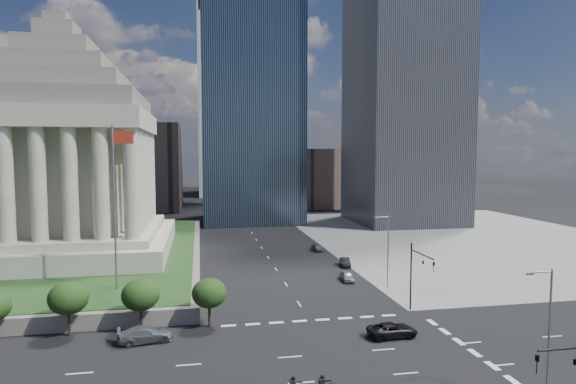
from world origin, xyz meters
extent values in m
plane|color=black|center=(0.00, 100.00, 0.00)|extent=(500.00, 500.00, 0.00)
cube|color=slate|center=(46.00, 60.00, 0.01)|extent=(68.00, 90.00, 0.03)
cylinder|color=slate|center=(-22.00, 24.00, 11.90)|extent=(0.24, 0.24, 20.00)
cube|color=maroon|center=(-20.80, 24.00, 20.40)|extent=(2.40, 0.05, 1.60)
cube|color=black|center=(2.00, 95.00, 30.00)|extent=(26.00, 26.00, 60.00)
cube|color=black|center=(42.00, 85.00, 50.00)|extent=(26.00, 28.00, 100.00)
cube|color=brown|center=(32.00, 130.00, 10.00)|extent=(20.00, 30.00, 20.00)
cube|color=brown|center=(-30.00, 130.00, 14.00)|extent=(24.00, 30.00, 28.00)
cube|color=black|center=(7.00, -13.00, 6.40)|extent=(0.30, 0.30, 1.10)
cylinder|color=black|center=(12.50, 15.50, 4.00)|extent=(0.18, 0.18, 8.00)
cylinder|color=black|center=(12.50, 12.75, 7.20)|extent=(0.14, 5.50, 0.14)
cube|color=black|center=(12.50, 10.00, 6.40)|extent=(0.30, 0.30, 1.10)
cylinder|color=slate|center=(13.50, -6.00, 5.00)|extent=(0.16, 0.16, 10.00)
cylinder|color=slate|center=(12.60, -6.00, 9.80)|extent=(1.80, 0.12, 0.12)
cube|color=slate|center=(11.70, -6.00, 9.70)|extent=(0.50, 0.22, 0.14)
cylinder|color=slate|center=(13.50, 25.00, 5.00)|extent=(0.16, 0.16, 10.00)
cylinder|color=slate|center=(12.60, 25.00, 9.80)|extent=(1.80, 0.12, 0.12)
cube|color=slate|center=(11.70, 25.00, 9.70)|extent=(0.50, 0.22, 0.14)
imported|color=black|center=(7.07, 7.87, 0.70)|extent=(5.16, 2.55, 1.41)
imported|color=#515458|center=(-17.26, 11.00, 0.77)|extent=(5.59, 2.95, 1.55)
imported|color=gray|center=(9.00, 29.21, 0.68)|extent=(1.83, 4.05, 1.35)
imported|color=black|center=(11.50, 38.13, 0.66)|extent=(2.07, 4.22, 1.33)
imported|color=#4E5055|center=(9.97, 50.86, 0.63)|extent=(3.80, 1.78, 1.26)
camera|label=1|loc=(-11.85, -36.56, 18.42)|focal=30.00mm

